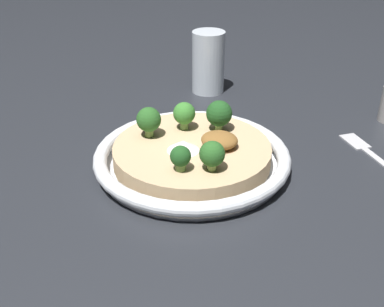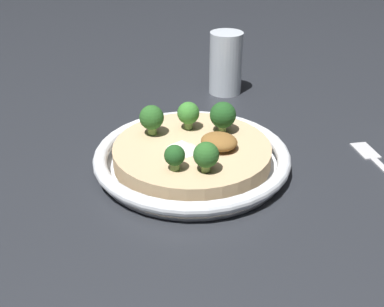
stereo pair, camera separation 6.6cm
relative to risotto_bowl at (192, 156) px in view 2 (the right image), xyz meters
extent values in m
plane|color=#23262B|center=(0.00, 0.00, -0.02)|extent=(6.00, 6.00, 0.00)
cylinder|color=silver|center=(0.00, 0.00, -0.01)|extent=(0.25, 0.25, 0.01)
torus|color=silver|center=(0.00, 0.00, 0.00)|extent=(0.27, 0.27, 0.02)
cylinder|color=tan|center=(0.00, 0.00, 0.00)|extent=(0.22, 0.22, 0.03)
cone|color=white|center=(0.01, 0.02, 0.02)|extent=(0.04, 0.04, 0.01)
ellipsoid|color=brown|center=(-0.04, -0.01, 0.03)|extent=(0.05, 0.05, 0.02)
cylinder|color=#668E47|center=(-0.01, 0.07, 0.02)|extent=(0.02, 0.02, 0.01)
sphere|color=#1E4C1E|center=(-0.01, 0.07, 0.04)|extent=(0.03, 0.03, 0.03)
cylinder|color=#84A856|center=(-0.02, -0.06, 0.03)|extent=(0.01, 0.01, 0.02)
sphere|color=#1E4C1E|center=(-0.02, -0.06, 0.04)|extent=(0.04, 0.04, 0.04)
cylinder|color=#84A856|center=(-0.04, 0.05, 0.03)|extent=(0.02, 0.02, 0.02)
sphere|color=#285B23|center=(-0.04, 0.05, 0.04)|extent=(0.03, 0.03, 0.03)
cylinder|color=#668E47|center=(0.03, -0.04, 0.03)|extent=(0.02, 0.02, 0.02)
sphere|color=#387A2D|center=(0.03, -0.04, 0.04)|extent=(0.03, 0.03, 0.03)
cylinder|color=#759E4C|center=(0.07, -0.01, 0.03)|extent=(0.01, 0.01, 0.02)
sphere|color=#285B23|center=(0.07, -0.01, 0.04)|extent=(0.03, 0.03, 0.03)
cylinder|color=silver|center=(0.06, -0.28, 0.04)|extent=(0.06, 0.06, 0.11)
cube|color=#B7B7BC|center=(-0.21, -0.15, -0.01)|extent=(0.05, 0.05, 0.00)
camera|label=1|loc=(-0.19, 0.54, 0.33)|focal=45.00mm
camera|label=2|loc=(-0.25, 0.52, 0.33)|focal=45.00mm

